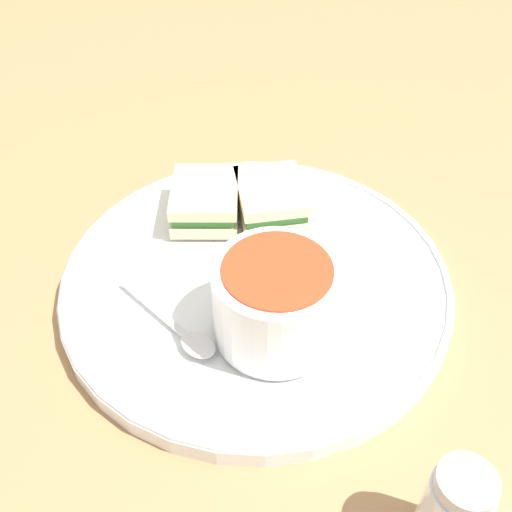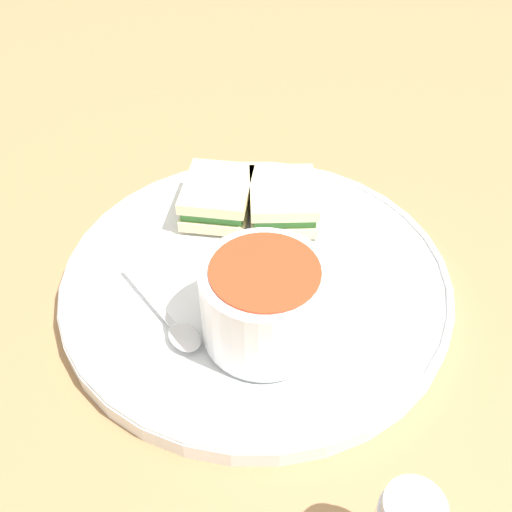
{
  "view_description": "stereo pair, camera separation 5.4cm",
  "coord_description": "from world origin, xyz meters",
  "px_view_note": "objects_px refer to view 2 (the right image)",
  "views": [
    {
      "loc": [
        0.09,
        0.38,
        0.42
      ],
      "look_at": [
        0.0,
        0.0,
        0.04
      ],
      "focal_mm": 42.0,
      "sensor_mm": 36.0,
      "label": 1
    },
    {
      "loc": [
        0.04,
        0.39,
        0.42
      ],
      "look_at": [
        0.0,
        0.0,
        0.04
      ],
      "focal_mm": 42.0,
      "sensor_mm": 36.0,
      "label": 2
    }
  ],
  "objects_px": {
    "sandwich_half_far": "(218,197)",
    "soup_bowl": "(266,302)",
    "spoon": "(178,330)",
    "sandwich_half_near": "(283,201)"
  },
  "relations": [
    {
      "from": "sandwich_half_far",
      "to": "soup_bowl",
      "type": "bearing_deg",
      "value": 100.7
    },
    {
      "from": "soup_bowl",
      "to": "spoon",
      "type": "xyz_separation_m",
      "value": [
        0.07,
        -0.01,
        -0.03
      ]
    },
    {
      "from": "soup_bowl",
      "to": "spoon",
      "type": "relative_size",
      "value": 0.93
    },
    {
      "from": "sandwich_half_near",
      "to": "sandwich_half_far",
      "type": "bearing_deg",
      "value": -11.18
    },
    {
      "from": "spoon",
      "to": "sandwich_half_far",
      "type": "distance_m",
      "value": 0.17
    },
    {
      "from": "soup_bowl",
      "to": "spoon",
      "type": "height_order",
      "value": "soup_bowl"
    },
    {
      "from": "sandwich_half_far",
      "to": "sandwich_half_near",
      "type": "bearing_deg",
      "value": 168.82
    },
    {
      "from": "spoon",
      "to": "sandwich_half_near",
      "type": "distance_m",
      "value": 0.18
    },
    {
      "from": "spoon",
      "to": "sandwich_half_near",
      "type": "relative_size",
      "value": 1.31
    },
    {
      "from": "spoon",
      "to": "sandwich_half_far",
      "type": "relative_size",
      "value": 1.18
    }
  ]
}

